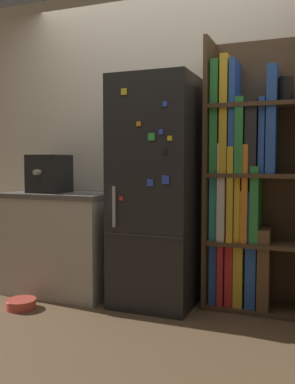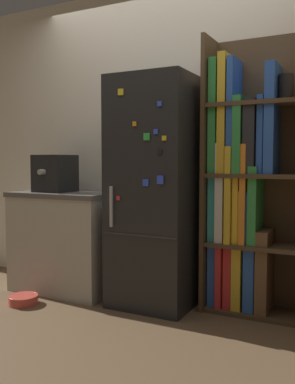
# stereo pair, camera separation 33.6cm
# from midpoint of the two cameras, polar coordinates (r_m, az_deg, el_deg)

# --- Properties ---
(ground_plane) EXTENTS (16.00, 16.00, 0.00)m
(ground_plane) POSITION_cam_midpoint_polar(r_m,az_deg,el_deg) (3.38, 2.92, -15.34)
(ground_plane) COLOR brown
(wall_back) EXTENTS (8.00, 0.05, 2.60)m
(wall_back) POSITION_cam_midpoint_polar(r_m,az_deg,el_deg) (3.63, 6.12, 6.87)
(wall_back) COLOR beige
(wall_back) RESTS_ON ground_plane
(refrigerator) EXTENTS (0.62, 0.62, 1.77)m
(refrigerator) POSITION_cam_midpoint_polar(r_m,az_deg,el_deg) (3.33, 4.06, -0.05)
(refrigerator) COLOR black
(refrigerator) RESTS_ON ground_plane
(bookshelf) EXTENTS (0.77, 0.34, 2.04)m
(bookshelf) POSITION_cam_midpoint_polar(r_m,az_deg,el_deg) (3.27, 16.08, 0.54)
(bookshelf) COLOR #4C3823
(bookshelf) RESTS_ON ground_plane
(kitchen_counter) EXTENTS (0.91, 0.62, 0.86)m
(kitchen_counter) POSITION_cam_midpoint_polar(r_m,az_deg,el_deg) (3.80, -7.96, -6.42)
(kitchen_counter) COLOR #BCB7A8
(kitchen_counter) RESTS_ON ground_plane
(espresso_machine) EXTENTS (0.30, 0.34, 0.32)m
(espresso_machine) POSITION_cam_midpoint_polar(r_m,az_deg,el_deg) (3.75, -9.74, 2.46)
(espresso_machine) COLOR black
(espresso_machine) RESTS_ON kitchen_counter
(pet_bowl) EXTENTS (0.23, 0.23, 0.07)m
(pet_bowl) POSITION_cam_midpoint_polar(r_m,az_deg,el_deg) (3.56, -13.61, -13.76)
(pet_bowl) COLOR #D84C3F
(pet_bowl) RESTS_ON ground_plane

